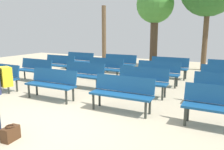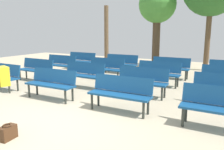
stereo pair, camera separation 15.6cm
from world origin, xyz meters
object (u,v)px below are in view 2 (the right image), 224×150
Objects in this scene: bench_r2_c1 at (106,67)px; handbag at (8,133)px; bench_r1_c2 at (142,80)px; bench_r2_c0 at (60,63)px; bench_r2_c2 at (158,72)px; bench_r0_c0 at (1,75)px; bench_r3_c2 at (170,66)px; bench_r0_c2 at (121,91)px; bench_r1_c0 at (36,68)px; bench_r0_c1 at (51,82)px; tree_0 at (106,34)px; bench_r3_c1 at (121,63)px; bench_r1_c1 at (83,73)px; bench_r3_c0 at (81,60)px; bench_r0_c3 at (222,106)px; tree_2 at (157,6)px.

handbag is at bearing -77.90° from bench_r2_c1.
bench_r2_c0 is (-4.60, 1.47, 0.00)m from bench_r1_c2.
handbag is at bearing -102.51° from bench_r2_c2.
bench_r3_c2 is (4.59, 4.66, 0.00)m from bench_r0_c0.
bench_r0_c0 is 1.00× the size of bench_r0_c2.
bench_r2_c0 is at bearing 93.13° from bench_r1_c0.
bench_r0_c1 is at bearing 0.67° from bench_r0_c0.
tree_0 is at bearing 135.93° from bench_r2_c2.
bench_r3_c1 is at bearing 179.97° from bench_r3_c2.
bench_r2_c0 is at bearing -160.72° from bench_r3_c2.
bench_r1_c1 is at bearing -89.54° from bench_r2_c1.
bench_r0_c0 is 0.46× the size of tree_0.
bench_r0_c1 is 3.14m from bench_r2_c1.
tree_0 is (-4.88, 4.51, 1.25)m from bench_r2_c2.
bench_r2_c2 is at bearing -16.90° from bench_r3_c0.
bench_r2_c2 and bench_r3_c0 have the same top height.
bench_r2_c0 is at bearing 126.78° from bench_r0_c1.
bench_r0_c3 is 1.00× the size of bench_r3_c0.
bench_r0_c1 and bench_r2_c1 have the same top height.
bench_r2_c0 is (-2.37, 1.46, 0.00)m from bench_r1_c1.
bench_r3_c0 is 0.36× the size of tree_2.
bench_r0_c0 is at bearing -125.96° from bench_r2_c1.
bench_r0_c1 and bench_r1_c0 have the same top height.
bench_r0_c0 and bench_r2_c0 have the same top height.
bench_r1_c0 is 7.41m from tree_2.
bench_r0_c0 is 1.00× the size of bench_r2_c1.
handbag is (3.51, -6.97, -0.37)m from bench_r3_c0.
bench_r2_c0 is at bearing 91.83° from bench_r0_c0.
handbag is (-1.09, -5.53, -0.37)m from bench_r2_c2.
bench_r3_c2 is 7.12m from handbag.
bench_r2_c0 is 4.80m from tree_0.
handbag is (-1.13, -2.40, -0.37)m from bench_r0_c2.
bench_r0_c1 is 3.88m from bench_r2_c2.
tree_2 is at bearing 82.87° from bench_r2_c1.
bench_r1_c2 is (-2.34, 1.53, 0.00)m from bench_r0_c3.
tree_0 is at bearing -178.72° from tree_2.
bench_r0_c3 is at bearing -32.86° from bench_r3_c0.
tree_0 is at bearing 93.19° from bench_r2_c0.
bench_r0_c1 is 1.00× the size of bench_r2_c2.
bench_r1_c1 is at bearing 35.30° from bench_r0_c0.
bench_r1_c2 is (4.54, 1.59, 0.00)m from bench_r0_c0.
bench_r2_c0 is at bearing 123.03° from handbag.
bench_r3_c2 is 4.50m from tree_2.
bench_r2_c2 is at bearing 78.81° from handbag.
bench_r1_c2 is 1.01× the size of bench_r2_c1.
bench_r0_c0 is 4.77× the size of handbag.
bench_r0_c1 is at bearing -115.78° from bench_r3_c2.
bench_r0_c3 is 0.99× the size of bench_r3_c1.
bench_r0_c1 is 1.00× the size of bench_r3_c2.
tree_2 reaches higher than bench_r3_c1.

